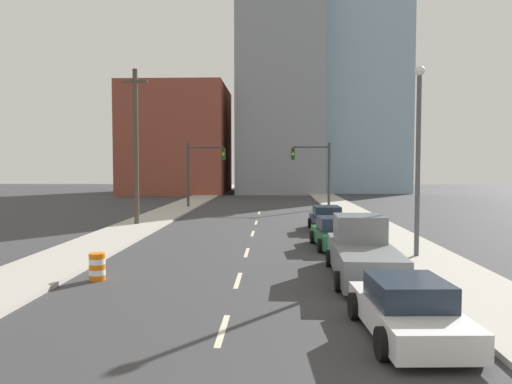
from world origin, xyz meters
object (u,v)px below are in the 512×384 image
sedan_white (408,310)px  pickup_truck_gray (362,253)px  street_lamp (418,148)px  sedan_green (335,234)px  traffic_signal_right (318,166)px  utility_pole_left_mid (136,146)px  sedan_navy (327,219)px  traffic_barrel (97,267)px  traffic_signal_left (199,166)px

sedan_white → pickup_truck_gray: pickup_truck_gray is taller
pickup_truck_gray → street_lamp: bearing=51.9°
pickup_truck_gray → sedan_green: 6.38m
traffic_signal_right → utility_pole_left_mid: size_ratio=0.59×
traffic_signal_right → pickup_truck_gray: bearing=-91.8°
sedan_white → sedan_navy: size_ratio=0.99×
traffic_barrel → traffic_signal_right: bearing=70.6°
traffic_signal_right → sedan_green: 22.16m
utility_pole_left_mid → sedan_navy: bearing=-8.3°
utility_pole_left_mid → sedan_white: bearing=-59.7°
utility_pole_left_mid → street_lamp: bearing=-36.2°
traffic_signal_left → pickup_truck_gray: size_ratio=0.95×
utility_pole_left_mid → traffic_barrel: 16.41m
utility_pole_left_mid → sedan_green: 15.24m
utility_pole_left_mid → street_lamp: (15.15, -11.07, -0.50)m
traffic_barrel → pickup_truck_gray: pickup_truck_gray is taller
traffic_signal_right → street_lamp: bearing=-85.3°
utility_pole_left_mid → pickup_truck_gray: bearing=-50.0°
sedan_navy → sedan_white: bearing=-91.3°
street_lamp → sedan_navy: 10.53m
traffic_signal_left → traffic_signal_right: size_ratio=1.00×
sedan_white → pickup_truck_gray: size_ratio=0.71×
utility_pole_left_mid → street_lamp: size_ratio=1.25×
street_lamp → pickup_truck_gray: bearing=-130.0°
traffic_signal_left → sedan_green: 24.29m
traffic_signal_left → sedan_navy: bearing=-56.5°
traffic_signal_right → sedan_white: bearing=-91.5°
sedan_white → sedan_green: sedan_green is taller
traffic_signal_left → traffic_barrel: traffic_signal_left is taller
pickup_truck_gray → utility_pole_left_mid: bearing=131.9°
traffic_signal_left → utility_pole_left_mid: size_ratio=0.59×
traffic_signal_left → traffic_barrel: 29.36m
sedan_white → sedan_green: size_ratio=1.02×
traffic_signal_left → sedan_navy: size_ratio=1.33×
traffic_barrel → pickup_truck_gray: (9.34, 0.87, 0.40)m
traffic_signal_left → sedan_white: size_ratio=1.34×
street_lamp → sedan_green: street_lamp is taller
traffic_barrel → sedan_white: 10.77m
sedan_white → sedan_green: (-0.17, 12.67, 0.04)m
traffic_signal_right → sedan_navy: size_ratio=1.33×
sedan_green → sedan_navy: 6.40m
traffic_signal_left → street_lamp: 28.06m
street_lamp → pickup_truck_gray: size_ratio=1.28×
sedan_navy → traffic_signal_left: bearing=122.6°
traffic_barrel → sedan_green: size_ratio=0.21×
utility_pole_left_mid → street_lamp: utility_pole_left_mid is taller
street_lamp → sedan_white: size_ratio=1.81×
traffic_barrel → sedan_white: (9.31, -5.42, 0.17)m
utility_pole_left_mid → sedan_white: size_ratio=2.27×
utility_pole_left_mid → traffic_barrel: size_ratio=10.80×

